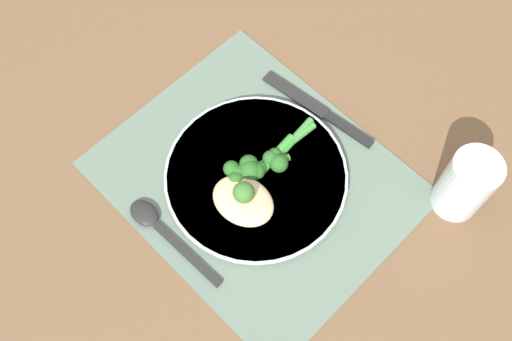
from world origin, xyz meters
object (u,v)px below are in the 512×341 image
Objects in this scene: knife at (319,110)px; spoon at (154,223)px; plate at (256,176)px; broccoli_stalk_rear at (261,162)px; broccoli_stalk_front at (241,173)px; broccoli_stalk_right at (259,167)px; broccoli_stalk_left at (279,155)px; chicken_fillet at (243,201)px; water_glass at (466,184)px.

spoon is (-0.04, -0.31, 0.00)m from knife.
plate is 2.04× the size of broccoli_stalk_rear.
broccoli_stalk_front reaches higher than plate.
broccoli_stalk_front is at bearing 56.95° from broccoli_stalk_right.
spoon is at bearing 166.25° from knife.
broccoli_stalk_rear is at bearing -82.72° from broccoli_stalk_front.
broccoli_stalk_front is 0.96× the size of broccoli_stalk_right.
broccoli_stalk_left is 0.12m from knife.
chicken_fillet reaches higher than plate.
broccoli_stalk_right is 0.58× the size of spoon.
broccoli_stalk_right reaches higher than plate.
chicken_fillet is 0.79× the size of broccoli_stalk_rear.
chicken_fillet is at bearing 107.38° from broccoli_stalk_right.
broccoli_stalk_right is 0.98× the size of broccoli_stalk_left.
broccoli_stalk_front is 0.06m from broccoli_stalk_left.
chicken_fillet is 0.99× the size of broccoli_stalk_left.
plate is at bearing 98.14° from broccoli_stalk_right.
broccoli_stalk_left is at bearing -176.84° from knife.
spoon is (-0.04, -0.14, -0.02)m from broccoli_stalk_front.
knife is at bearing -66.46° from broccoli_stalk_front.
broccoli_stalk_left is 0.59× the size of spoon.
broccoli_stalk_right reaches higher than broccoli_stalk_rear.
chicken_fillet is (0.02, -0.05, 0.02)m from plate.
chicken_fillet and broccoli_stalk_front have the same top height.
broccoli_stalk_right is at bearing 73.08° from broccoli_stalk_left.
spoon is at bearing 68.02° from broccoli_stalk_left.
broccoli_stalk_front is 0.74× the size of broccoli_stalk_rear.
spoon is at bearing 79.23° from broccoli_stalk_rear.
broccoli_stalk_left is at bearing -106.03° from broccoli_stalk_rear.
knife is at bearing -173.21° from water_glass.
knife is at bearing 95.12° from plate.
water_glass reaches higher than broccoli_stalk_right.
broccoli_stalk_rear is 0.65× the size of knife.
chicken_fillet is 0.21m from knife.
broccoli_stalk_right is 0.01m from broccoli_stalk_rear.
broccoli_stalk_right is (0.01, 0.02, 0.00)m from broccoli_stalk_front.
water_glass reaches higher than knife.
broccoli_stalk_rear is at bearing 112.00° from chicken_fillet.
broccoli_stalk_front is 0.03m from broccoli_stalk_right.
broccoli_stalk_front is at bearing -131.43° from plate.
knife is 1.16× the size of spoon.
plate is 2.60× the size of chicken_fillet.
broccoli_stalk_rear is 0.18m from spoon.
broccoli_stalk_rear is at bearing -144.58° from water_glass.
broccoli_stalk_rear is at bearing -17.57° from spoon.
broccoli_stalk_front is 0.86× the size of water_glass.
broccoli_stalk_front is 0.48× the size of knife.
broccoli_stalk_rear is at bearing 177.06° from knife.
water_glass reaches higher than spoon.
water_glass is (0.21, 0.23, 0.03)m from chicken_fillet.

